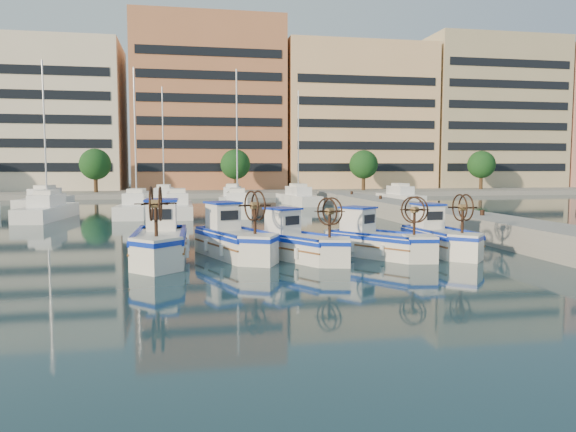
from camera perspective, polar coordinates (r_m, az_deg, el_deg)
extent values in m
plane|color=#1B3B48|center=(22.60, -2.57, -4.78)|extent=(300.00, 300.00, 0.00)
cube|color=gray|center=(34.27, 17.44, -0.65)|extent=(3.00, 60.00, 1.20)
cube|color=gray|center=(89.17, -8.73, 2.67)|extent=(180.00, 40.00, 0.60)
cube|color=beige|center=(89.58, -23.84, 9.23)|extent=(23.00, 14.00, 21.00)
cube|color=black|center=(82.79, -24.95, 9.57)|extent=(21.16, 0.12, 18.90)
cube|color=#BE724A|center=(87.64, -8.13, 11.02)|extent=(22.00, 14.00, 25.00)
cube|color=black|center=(80.69, -7.89, 11.55)|extent=(20.24, 0.12, 22.50)
cube|color=#F5C188|center=(91.52, 6.65, 9.83)|extent=(23.00, 14.00, 22.00)
cube|color=black|center=(84.89, 8.08, 10.20)|extent=(21.16, 0.12, 19.80)
cube|color=tan|center=(100.85, 19.41, 9.70)|extent=(22.00, 14.00, 24.00)
cube|color=black|center=(94.87, 21.56, 9.95)|extent=(20.24, 0.12, 21.60)
cylinder|color=#3F2B19|center=(76.36, -18.94, 2.98)|extent=(0.50, 0.50, 3.00)
sphere|color=#1C4E1D|center=(76.32, -19.00, 5.00)|extent=(4.00, 4.00, 4.00)
cylinder|color=#3F2B19|center=(75.92, -5.35, 3.21)|extent=(0.50, 0.50, 3.00)
sphere|color=#1C4E1D|center=(75.89, -5.37, 5.25)|extent=(4.00, 4.00, 4.00)
cylinder|color=#3F2B19|center=(79.66, 7.67, 3.27)|extent=(0.50, 0.50, 3.00)
sphere|color=#1C4E1D|center=(79.63, 7.69, 5.22)|extent=(4.00, 4.00, 4.00)
cylinder|color=#3F2B19|center=(87.04, 19.01, 3.19)|extent=(0.50, 0.50, 3.00)
sphere|color=#1C4E1D|center=(87.01, 19.06, 4.97)|extent=(4.00, 4.00, 4.00)
cube|color=white|center=(44.83, -23.24, 0.33)|extent=(3.09, 8.54, 1.00)
cylinder|color=silver|center=(44.75, -23.48, 7.36)|extent=(0.12, 0.12, 11.00)
cube|color=white|center=(45.62, -15.11, 0.63)|extent=(2.77, 9.16, 1.00)
cylinder|color=silver|center=(45.55, -15.26, 7.55)|extent=(0.12, 0.12, 11.00)
cube|color=white|center=(44.99, -11.12, 0.65)|extent=(2.21, 8.69, 1.00)
cube|color=white|center=(45.11, -5.16, 0.74)|extent=(3.14, 8.30, 1.00)
cylinder|color=silver|center=(45.04, -5.21, 7.73)|extent=(0.12, 0.12, 11.00)
cube|color=white|center=(57.41, -23.42, 1.26)|extent=(3.71, 9.42, 1.00)
cube|color=white|center=(55.88, -12.47, 1.46)|extent=(2.71, 7.46, 1.00)
cylinder|color=silver|center=(55.82, -12.57, 7.10)|extent=(0.12, 0.12, 11.00)
cube|color=white|center=(56.99, -5.64, 1.62)|extent=(3.28, 7.84, 1.00)
cube|color=white|center=(57.46, 1.04, 1.67)|extent=(3.32, 8.57, 1.00)
cylinder|color=silver|center=(57.40, 1.05, 7.16)|extent=(0.12, 0.12, 11.00)
cube|color=white|center=(59.96, 11.31, 1.71)|extent=(2.89, 7.35, 1.00)
cube|color=white|center=(23.43, -12.85, -3.12)|extent=(2.12, 4.69, 1.16)
cube|color=#0E2AB6|center=(23.37, -12.87, -2.05)|extent=(2.18, 4.83, 0.18)
cube|color=#173BB7|center=(23.38, -12.87, -2.22)|extent=(1.67, 4.21, 0.07)
cube|color=white|center=(24.61, -12.71, 0.05)|extent=(1.25, 1.47, 1.21)
cube|color=#0E2AB6|center=(24.56, -12.74, 1.59)|extent=(1.42, 1.64, 0.09)
cylinder|color=#331E14|center=(21.31, -13.26, -0.62)|extent=(0.13, 0.13, 1.28)
cylinder|color=brown|center=(21.26, -13.29, 1.22)|extent=(0.36, 0.32, 0.31)
torus|color=#331E14|center=(21.27, -13.74, 1.21)|extent=(0.11, 1.29, 1.29)
torus|color=#331E14|center=(21.25, -12.85, 1.23)|extent=(0.11, 1.29, 1.29)
cube|color=white|center=(24.05, -5.39, -2.90)|extent=(3.21, 4.70, 1.08)
cube|color=#0E2AB6|center=(24.00, -5.40, -1.93)|extent=(3.31, 4.84, 0.16)
cube|color=#173BB7|center=(24.01, -5.40, -2.08)|extent=(2.68, 4.15, 0.06)
cube|color=white|center=(25.04, -6.62, -0.05)|extent=(1.52, 1.64, 1.13)
cube|color=#0E2AB6|center=(25.00, -6.63, 1.36)|extent=(1.72, 1.84, 0.08)
cylinder|color=#331E14|center=(22.27, -3.38, -0.57)|extent=(0.12, 0.12, 1.19)
cylinder|color=brown|center=(22.22, -3.39, 1.07)|extent=(0.41, 0.38, 0.29)
torus|color=#331E14|center=(22.15, -3.74, 1.05)|extent=(0.48, 1.16, 1.20)
torus|color=#331E14|center=(22.29, -3.04, 1.08)|extent=(0.48, 1.16, 1.20)
cube|color=white|center=(23.32, 1.27, -3.25)|extent=(3.45, 4.26, 0.99)
cube|color=#0E2AB6|center=(23.27, 1.27, -2.33)|extent=(3.55, 4.38, 0.15)
cube|color=#173BB7|center=(23.28, 1.27, -2.48)|extent=(2.93, 3.73, 0.06)
cube|color=white|center=(24.04, -0.53, -0.57)|extent=(1.51, 1.57, 1.03)
cube|color=#0E2AB6|center=(23.99, -0.53, 0.77)|extent=(1.70, 1.77, 0.08)
cylinder|color=#331E14|center=(21.98, 4.24, -1.04)|extent=(0.11, 0.11, 1.09)
cylinder|color=brown|center=(21.93, 4.25, 0.48)|extent=(0.39, 0.38, 0.26)
torus|color=#331E14|center=(21.83, 3.99, 0.46)|extent=(0.61, 0.98, 1.10)
torus|color=#331E14|center=(22.03, 4.51, 0.50)|extent=(0.61, 0.98, 1.10)
cube|color=white|center=(24.36, 9.22, -2.96)|extent=(3.69, 4.17, 0.98)
cube|color=#0E2AB6|center=(24.31, 9.24, -2.08)|extent=(3.80, 4.30, 0.15)
cube|color=#173BB7|center=(24.32, 9.23, -2.22)|extent=(3.16, 3.63, 0.06)
cube|color=white|center=(24.88, 7.10, -0.43)|extent=(1.55, 1.59, 1.03)
cube|color=#0E2AB6|center=(24.83, 7.11, 0.87)|extent=(1.75, 1.79, 0.08)
cylinder|color=#331E14|center=(23.35, 12.70, -0.80)|extent=(0.11, 0.11, 1.09)
cylinder|color=brown|center=(23.30, 12.73, 0.63)|extent=(0.40, 0.39, 0.26)
torus|color=#331E14|center=(23.18, 12.56, 0.61)|extent=(0.70, 0.92, 1.10)
torus|color=#331E14|center=(23.42, 12.90, 0.65)|extent=(0.70, 0.92, 1.10)
cube|color=white|center=(25.89, 15.20, -2.57)|extent=(2.02, 4.16, 1.01)
cube|color=#0E2AB6|center=(25.85, 15.22, -1.72)|extent=(2.08, 4.29, 0.15)
cube|color=#173BB7|center=(25.85, 15.22, -1.85)|extent=(1.61, 3.73, 0.06)
cube|color=white|center=(26.78, 14.01, -0.06)|extent=(1.15, 1.32, 1.06)
cube|color=#0E2AB6|center=(26.74, 14.04, 1.17)|extent=(1.30, 1.48, 0.08)
cylinder|color=#331E14|center=(24.30, 17.30, -0.58)|extent=(0.12, 0.12, 1.12)
cylinder|color=brown|center=(24.25, 17.33, 0.83)|extent=(0.33, 0.29, 0.27)
torus|color=#331E14|center=(24.17, 17.04, 0.82)|extent=(0.15, 1.13, 1.13)
torus|color=#331E14|center=(24.33, 17.62, 0.83)|extent=(0.15, 1.13, 1.13)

